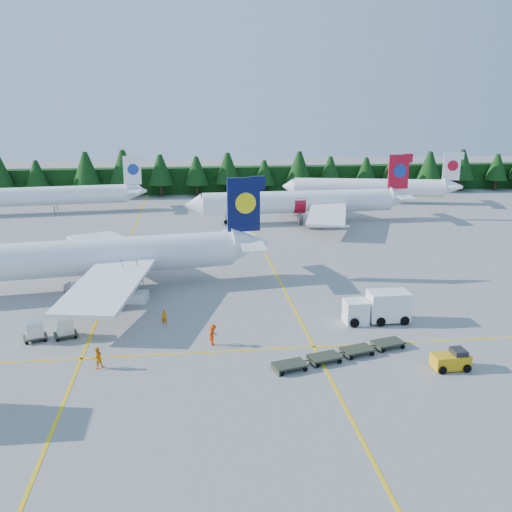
{
  "coord_description": "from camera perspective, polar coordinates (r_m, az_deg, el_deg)",
  "views": [
    {
      "loc": [
        -4.55,
        -51.45,
        21.07
      ],
      "look_at": [
        3.0,
        12.14,
        3.5
      ],
      "focal_mm": 40.0,
      "sensor_mm": 36.0,
      "label": 1
    }
  ],
  "objects": [
    {
      "name": "uld_pair",
      "position": [
        55.39,
        -19.92,
        -6.82
      ],
      "size": [
        4.99,
        2.5,
        1.56
      ],
      "rotation": [
        0.0,
        0.0,
        0.32
      ],
      "color": "#2F3426",
      "rests_on": "ground"
    },
    {
      "name": "baggage_tug",
      "position": [
        49.43,
        18.96,
        -9.8
      ],
      "size": [
        2.97,
        1.66,
        1.57
      ],
      "rotation": [
        0.0,
        0.0,
        0.03
      ],
      "color": "#DA9D0C",
      "rests_on": "ground"
    },
    {
      "name": "taxi_stripe_a",
      "position": [
        75.09,
        -13.72,
        -1.4
      ],
      "size": [
        0.25,
        120.0,
        0.01
      ],
      "primitive_type": "cube",
      "color": "yellow",
      "rests_on": "ground"
    },
    {
      "name": "ground",
      "position": [
        55.78,
        -1.6,
        -6.86
      ],
      "size": [
        320.0,
        320.0,
        0.0
      ],
      "primitive_type": "plane",
      "color": "gray",
      "rests_on": "ground"
    },
    {
      "name": "airliner_far_left",
      "position": [
        117.36,
        -20.85,
        5.63
      ],
      "size": [
        36.21,
        7.11,
        10.54
      ],
      "rotation": [
        0.0,
        0.0,
        0.11
      ],
      "color": "white",
      "rests_on": "ground"
    },
    {
      "name": "airliner_navy",
      "position": [
        67.81,
        -17.96,
        -0.28
      ],
      "size": [
        42.02,
        34.36,
        12.25
      ],
      "rotation": [
        0.0,
        0.0,
        0.13
      ],
      "color": "white",
      "rests_on": "ground"
    },
    {
      "name": "crew_a",
      "position": [
        55.92,
        -9.15,
        -6.11
      ],
      "size": [
        0.63,
        0.46,
        1.61
      ],
      "primitive_type": "imported",
      "rotation": [
        0.0,
        0.0,
        -0.13
      ],
      "color": "orange",
      "rests_on": "ground"
    },
    {
      "name": "taxi_stripe_cross",
      "position": [
        50.3,
        -0.97,
        -9.42
      ],
      "size": [
        80.0,
        0.25,
        0.01
      ],
      "primitive_type": "cube",
      "color": "yellow",
      "rests_on": "ground"
    },
    {
      "name": "crew_b",
      "position": [
        48.61,
        -15.6,
        -9.78
      ],
      "size": [
        1.1,
        1.03,
        1.79
      ],
      "primitive_type": "imported",
      "rotation": [
        0.0,
        0.0,
        3.69
      ],
      "color": "orange",
      "rests_on": "ground"
    },
    {
      "name": "airliner_red",
      "position": [
        101.72,
        3.85,
        5.37
      ],
      "size": [
        40.16,
        33.02,
        11.67
      ],
      "rotation": [
        0.0,
        0.0,
        0.04
      ],
      "color": "white",
      "rests_on": "ground"
    },
    {
      "name": "dolly_train",
      "position": [
        49.22,
        8.51,
        -9.55
      ],
      "size": [
        12.34,
        5.54,
        0.15
      ],
      "rotation": [
        0.0,
        0.0,
        0.27
      ],
      "color": "#2F3426",
      "rests_on": "ground"
    },
    {
      "name": "airliner_far_right",
      "position": [
        123.19,
        10.65,
        6.81
      ],
      "size": [
        36.19,
        10.55,
        10.65
      ],
      "rotation": [
        0.0,
        0.0,
        -0.21
      ],
      "color": "white",
      "rests_on": "ground"
    },
    {
      "name": "crew_c",
      "position": [
        51.11,
        -4.33,
        -7.87
      ],
      "size": [
        0.85,
        0.96,
        1.94
      ],
      "primitive_type": "imported",
      "rotation": [
        0.0,
        0.0,
        1.09
      ],
      "color": "#F33D05",
      "rests_on": "ground"
    },
    {
      "name": "taxi_stripe_b",
      "position": [
        75.23,
        1.57,
        -0.92
      ],
      "size": [
        0.25,
        120.0,
        0.01
      ],
      "primitive_type": "cube",
      "color": "yellow",
      "rests_on": "ground"
    },
    {
      "name": "service_truck",
      "position": [
        57.12,
        11.99,
        -5.04
      ],
      "size": [
        6.32,
        2.41,
        3.04
      ],
      "rotation": [
        0.0,
        0.0,
        0.0
      ],
      "color": "white",
      "rests_on": "ground"
    },
    {
      "name": "airstairs",
      "position": [
        63.48,
        -12.49,
        -3.7
      ],
      "size": [
        4.15,
        5.63,
        3.49
      ],
      "rotation": [
        0.0,
        0.0,
        -0.16
      ],
      "color": "white",
      "rests_on": "ground"
    },
    {
      "name": "treeline_hedge",
      "position": [
        134.74,
        -4.81,
        7.58
      ],
      "size": [
        220.0,
        4.0,
        6.0
      ],
      "primitive_type": "cube",
      "color": "black",
      "rests_on": "ground"
    }
  ]
}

